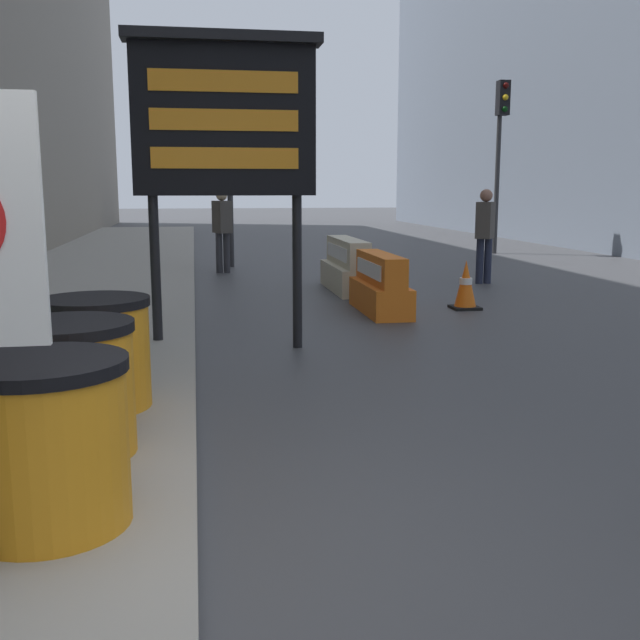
# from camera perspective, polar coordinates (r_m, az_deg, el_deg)

# --- Properties ---
(ground_plane) EXTENTS (120.00, 120.00, 0.00)m
(ground_plane) POSITION_cam_1_polar(r_m,az_deg,el_deg) (3.36, -9.24, -20.19)
(ground_plane) COLOR #3F3F42
(barrel_drum_foreground) EXTENTS (0.78, 0.78, 0.79)m
(barrel_drum_foreground) POSITION_cam_1_polar(r_m,az_deg,el_deg) (3.70, -20.15, -8.75)
(barrel_drum_foreground) COLOR orange
(barrel_drum_foreground) RESTS_ON sidewalk_left
(barrel_drum_middle) EXTENTS (0.78, 0.78, 0.79)m
(barrel_drum_middle) POSITION_cam_1_polar(r_m,az_deg,el_deg) (4.62, -18.55, -4.94)
(barrel_drum_middle) COLOR orange
(barrel_drum_middle) RESTS_ON sidewalk_left
(barrel_drum_back) EXTENTS (0.78, 0.78, 0.79)m
(barrel_drum_back) POSITION_cam_1_polar(r_m,az_deg,el_deg) (5.55, -16.67, -2.38)
(barrel_drum_back) COLOR orange
(barrel_drum_back) RESTS_ON sidewalk_left
(message_board) EXTENTS (1.94, 0.36, 3.17)m
(message_board) POSITION_cam_1_polar(r_m,az_deg,el_deg) (7.79, -7.31, 14.83)
(message_board) COLOR black
(message_board) RESTS_ON ground_plane
(jersey_barrier_orange_near) EXTENTS (0.52, 1.67, 0.80)m
(jersey_barrier_orange_near) POSITION_cam_1_polar(r_m,az_deg,el_deg) (10.23, 4.61, 2.55)
(jersey_barrier_orange_near) COLOR orange
(jersey_barrier_orange_near) RESTS_ON ground_plane
(jersey_barrier_cream) EXTENTS (0.57, 2.01, 0.86)m
(jersey_barrier_cream) POSITION_cam_1_polar(r_m,az_deg,el_deg) (12.39, 2.10, 4.00)
(jersey_barrier_cream) COLOR beige
(jersey_barrier_cream) RESTS_ON ground_plane
(traffic_cone_near) EXTENTS (0.37, 0.37, 0.65)m
(traffic_cone_near) POSITION_cam_1_polar(r_m,az_deg,el_deg) (13.95, 3.59, 4.42)
(traffic_cone_near) COLOR black
(traffic_cone_near) RESTS_ON ground_plane
(traffic_cone_mid) EXTENTS (0.38, 0.38, 0.69)m
(traffic_cone_mid) POSITION_cam_1_polar(r_m,az_deg,el_deg) (10.67, 11.04, 2.61)
(traffic_cone_mid) COLOR black
(traffic_cone_mid) RESTS_ON ground_plane
(traffic_cone_far) EXTENTS (0.32, 0.32, 0.57)m
(traffic_cone_far) POSITION_cam_1_polar(r_m,az_deg,el_deg) (12.58, 3.90, 3.61)
(traffic_cone_far) COLOR black
(traffic_cone_far) RESTS_ON ground_plane
(traffic_light_near_curb) EXTENTS (0.28, 0.44, 4.52)m
(traffic_light_near_curb) POSITION_cam_1_polar(r_m,az_deg,el_deg) (16.17, -6.97, 15.54)
(traffic_light_near_curb) COLOR #2D2D30
(traffic_light_near_curb) RESTS_ON ground_plane
(traffic_light_far_side) EXTENTS (0.28, 0.44, 4.30)m
(traffic_light_far_side) POSITION_cam_1_polar(r_m,az_deg,el_deg) (19.90, 13.60, 13.87)
(traffic_light_far_side) COLOR #2D2D30
(traffic_light_far_side) RESTS_ON ground_plane
(pedestrian_worker) EXTENTS (0.46, 0.51, 1.66)m
(pedestrian_worker) POSITION_cam_1_polar(r_m,az_deg,el_deg) (13.57, 12.46, 6.84)
(pedestrian_worker) COLOR #23283D
(pedestrian_worker) RESTS_ON ground_plane
(pedestrian_passerby) EXTENTS (0.40, 0.50, 1.65)m
(pedestrian_passerby) POSITION_cam_1_polar(r_m,az_deg,el_deg) (15.07, -7.46, 7.26)
(pedestrian_passerby) COLOR #333338
(pedestrian_passerby) RESTS_ON ground_plane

